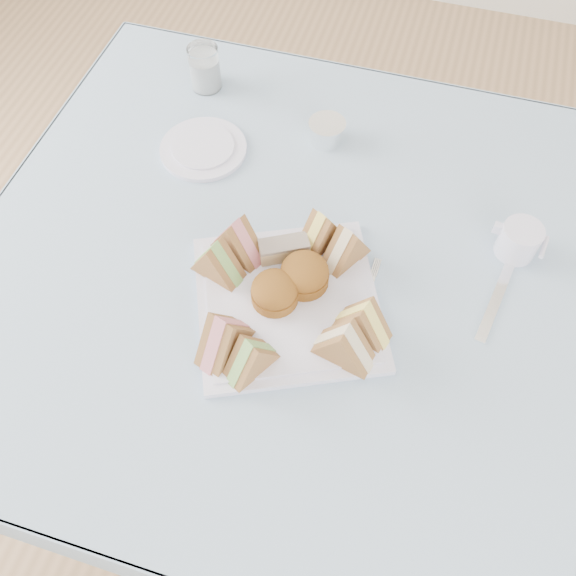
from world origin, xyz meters
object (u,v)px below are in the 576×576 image
(water_glass, at_px, (205,68))
(serving_plate, at_px, (288,303))
(creamer_jug, at_px, (519,241))
(table, at_px, (277,353))

(water_glass, bearing_deg, serving_plate, -55.68)
(water_glass, relative_size, creamer_jug, 1.34)
(table, relative_size, water_glass, 10.06)
(serving_plate, distance_m, creamer_jug, 0.39)
(table, relative_size, creamer_jug, 13.48)
(table, xyz_separation_m, creamer_jug, (0.38, 0.12, 0.41))
(creamer_jug, bearing_deg, table, -153.60)
(serving_plate, bearing_deg, creamer_jug, 7.70)
(serving_plate, relative_size, creamer_jug, 4.23)
(table, xyz_separation_m, water_glass, (-0.26, 0.36, 0.42))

